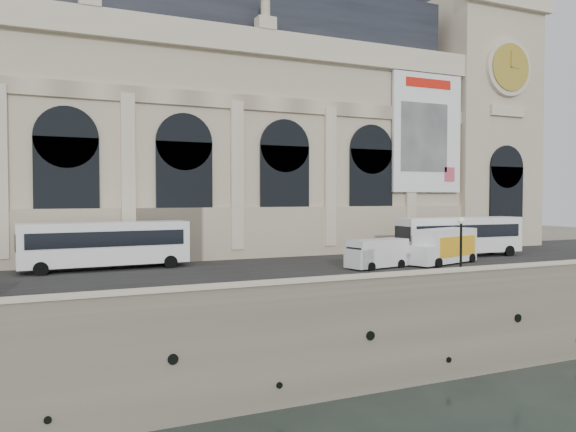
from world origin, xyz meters
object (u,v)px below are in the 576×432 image
object	(u,v)px
bus_left	(106,243)
bus_right	(460,235)
lamp_right	(461,251)
box_truck	(443,247)
van_c	(375,254)

from	to	relation	value
bus_left	bus_right	bearing A→B (deg)	-7.10
lamp_right	bus_left	bearing A→B (deg)	141.47
bus_right	lamp_right	distance (m)	17.39
bus_right	bus_left	bearing A→B (deg)	172.90
bus_right	lamp_right	world-z (taller)	lamp_right
bus_right	box_truck	world-z (taller)	bus_right
bus_right	van_c	distance (m)	13.21
bus_right	lamp_right	size ratio (longest dim) A/B	2.93
van_c	lamp_right	distance (m)	9.20
bus_left	lamp_right	size ratio (longest dim) A/B	2.92
box_truck	lamp_right	size ratio (longest dim) A/B	1.78
box_truck	lamp_right	world-z (taller)	lamp_right
bus_right	van_c	world-z (taller)	bus_right
van_c	box_truck	bearing A→B (deg)	1.53
van_c	box_truck	size ratio (longest dim) A/B	0.71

